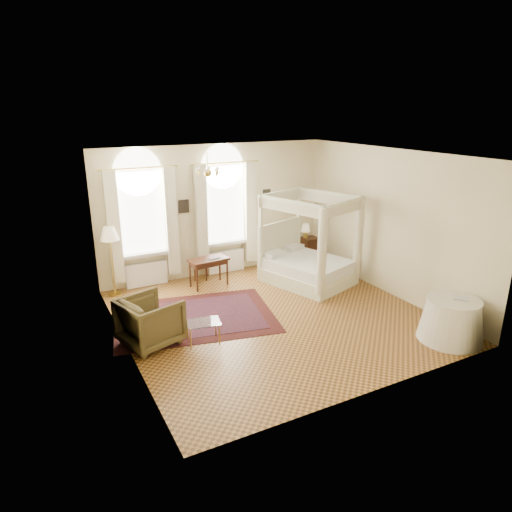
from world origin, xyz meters
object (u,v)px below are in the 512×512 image
at_px(nightstand, 310,249).
at_px(side_table, 452,320).
at_px(coffee_table, 203,324).
at_px(floor_lamp, 110,237).
at_px(writing_desk, 208,263).
at_px(stool, 201,266).
at_px(canopy_bed, 308,263).
at_px(armchair, 150,321).

relative_size(nightstand, side_table, 0.55).
relative_size(coffee_table, floor_lamp, 0.42).
distance_m(floor_lamp, side_table, 7.29).
relative_size(writing_desk, stool, 1.98).
bearing_deg(writing_desk, nightstand, 8.80).
distance_m(writing_desk, side_table, 5.47).
bearing_deg(nightstand, coffee_table, -145.10).
height_order(canopy_bed, writing_desk, canopy_bed).
distance_m(armchair, side_table, 5.56).
xyz_separation_m(stool, armchair, (-1.99, -2.66, 0.09)).
bearing_deg(nightstand, floor_lamp, 180.00).
distance_m(coffee_table, side_table, 4.60).
distance_m(stool, floor_lamp, 2.36).
height_order(writing_desk, side_table, side_table).
xyz_separation_m(stool, floor_lamp, (-2.12, 0.00, 1.03)).
bearing_deg(canopy_bed, side_table, -78.67).
relative_size(armchair, side_table, 0.83).
xyz_separation_m(nightstand, armchair, (-5.27, -2.66, 0.12)).
bearing_deg(floor_lamp, canopy_bed, -17.97).
bearing_deg(floor_lamp, nightstand, -0.00).
bearing_deg(canopy_bed, writing_desk, 157.80).
distance_m(canopy_bed, nightstand, 1.75).
bearing_deg(coffee_table, armchair, 154.55).
bearing_deg(writing_desk, floor_lamp, 166.72).
relative_size(stool, coffee_table, 0.73).
height_order(floor_lamp, side_table, floor_lamp).
bearing_deg(writing_desk, side_table, -56.84).
relative_size(nightstand, armchair, 0.67).
distance_m(nightstand, coffee_table, 5.37).
height_order(nightstand, coffee_table, nightstand).
bearing_deg(coffee_table, floor_lamp, 107.94).
distance_m(armchair, coffee_table, 0.96).
distance_m(stool, armchair, 3.32).
height_order(canopy_bed, side_table, canopy_bed).
height_order(writing_desk, armchair, armchair).
distance_m(canopy_bed, writing_desk, 2.44).
xyz_separation_m(canopy_bed, armchair, (-4.27, -1.23, -0.04)).
relative_size(canopy_bed, side_table, 2.02).
bearing_deg(side_table, canopy_bed, 101.33).
bearing_deg(armchair, canopy_bed, -91.40).
height_order(nightstand, side_table, side_table).
relative_size(nightstand, coffee_table, 0.96).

